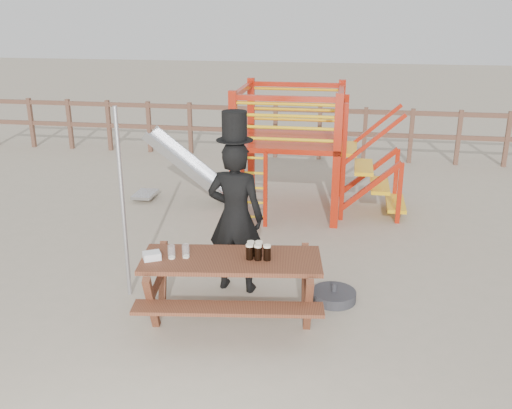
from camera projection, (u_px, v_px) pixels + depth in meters
name	position (u px, v px, depth m)	size (l,w,h in m)	color
ground	(237.00, 310.00, 6.55)	(60.00, 60.00, 0.00)	tan
back_fence	(297.00, 126.00, 12.82)	(15.09, 0.09, 1.20)	brown
playground_fort	(285.00, 147.00, 9.51)	(4.71, 1.84, 2.10)	#B6200C
picnic_table	(232.00, 281.00, 6.21)	(2.09, 1.58, 0.75)	brown
man_with_hat	(236.00, 213.00, 6.74)	(0.72, 0.51, 2.20)	black
metal_pole	(123.00, 205.00, 6.54)	(0.05, 0.05, 2.28)	#B2B2B7
parasol_base	(334.00, 296.00, 6.74)	(0.53, 0.53, 0.22)	#323236
paper_bag	(152.00, 256.00, 6.07)	(0.18, 0.14, 0.08)	white
stout_pints	(257.00, 251.00, 6.08)	(0.27, 0.18, 0.17)	black
empty_glasses	(179.00, 252.00, 6.10)	(0.22, 0.13, 0.15)	silver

